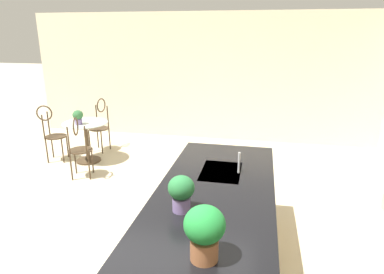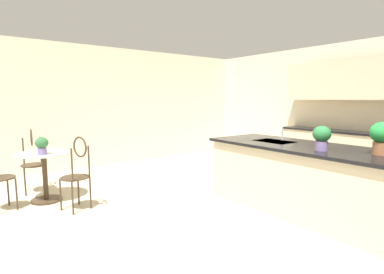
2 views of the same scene
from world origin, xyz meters
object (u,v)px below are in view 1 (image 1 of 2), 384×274
bistro_table (87,138)px  chair_near_window (52,131)px  potted_plant_on_table (78,116)px  potted_plant_counter_near (181,191)px  chair_toward_desk (100,122)px  chair_by_island (79,145)px  potted_plant_counter_far (204,230)px

bistro_table → chair_near_window: bearing=-83.1°
potted_plant_on_table → potted_plant_counter_near: size_ratio=0.84×
chair_toward_desk → chair_near_window: bearing=-39.3°
chair_near_window → chair_by_island: same height
chair_near_window → chair_toward_desk: same height
potted_plant_counter_far → potted_plant_counter_near: (-0.55, -0.28, -0.04)m
chair_near_window → potted_plant_counter_far: potted_plant_counter_far is taller
chair_by_island → potted_plant_counter_far: potted_plant_counter_far is taller
chair_toward_desk → potted_plant_counter_far: size_ratio=2.85×
chair_toward_desk → potted_plant_counter_near: size_ratio=3.49×
bistro_table → potted_plant_on_table: bearing=-18.2°
bistro_table → potted_plant_counter_near: (2.94, 2.49, 0.64)m
bistro_table → potted_plant_counter_near: 3.91m
chair_by_island → chair_toward_desk: same height
chair_by_island → potted_plant_on_table: (-0.57, -0.31, 0.31)m
chair_near_window → potted_plant_on_table: size_ratio=4.14×
potted_plant_on_table → potted_plant_counter_far: bearing=39.9°
chair_near_window → potted_plant_counter_near: size_ratio=3.49×
chair_near_window → chair_by_island: (0.62, 0.90, 0.00)m
chair_near_window → potted_plant_counter_far: (3.42, 3.41, 0.56)m
chair_toward_desk → potted_plant_counter_near: (3.58, 2.54, 0.52)m
chair_toward_desk → potted_plant_counter_near: bearing=35.3°
chair_by_island → potted_plant_on_table: 0.72m
chair_toward_desk → potted_plant_on_table: (0.77, 0.00, 0.31)m
chair_by_island → bistro_table: bearing=-159.1°
bistro_table → potted_plant_counter_far: (3.49, 2.77, 0.68)m
bistro_table → chair_near_window: size_ratio=0.77×
chair_by_island → chair_toward_desk: size_ratio=1.00×
chair_near_window → potted_plant_counter_far: size_ratio=2.85×
potted_plant_counter_near → potted_plant_counter_far: bearing=26.9°
bistro_table → potted_plant_counter_near: size_ratio=2.68×
potted_plant_counter_far → potted_plant_on_table: bearing=-140.1°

